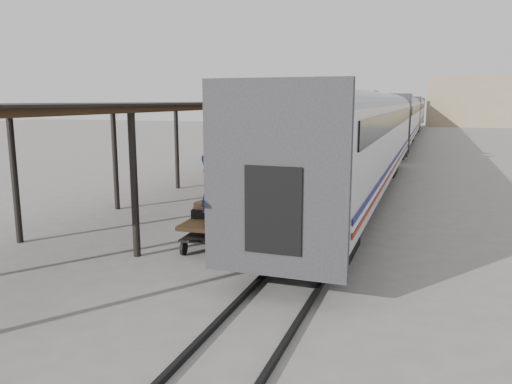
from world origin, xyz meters
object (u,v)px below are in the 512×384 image
object	(u,v)px
porter	(210,190)
luggage_tug	(299,158)
baggage_cart	(213,226)
pedestrian	(257,164)

from	to	relation	value
porter	luggage_tug	bearing A→B (deg)	7.56
baggage_cart	porter	size ratio (longest dim) A/B	1.27
baggage_cart	luggage_tug	distance (m)	18.46
baggage_cart	pedestrian	distance (m)	13.34
pedestrian	luggage_tug	bearing A→B (deg)	-106.18
baggage_cart	porter	world-z (taller)	porter
porter	pedestrian	bearing A→B (deg)	14.43
baggage_cart	pedestrian	bearing A→B (deg)	100.25
pedestrian	porter	bearing A→B (deg)	98.56
luggage_tug	porter	bearing A→B (deg)	-90.41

